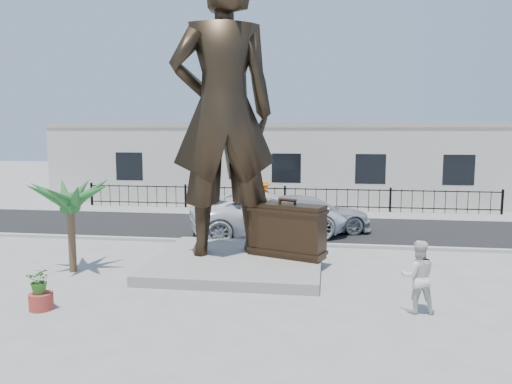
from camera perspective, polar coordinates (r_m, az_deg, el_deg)
ground at (r=14.45m, az=-1.16°, el=-10.07°), size 100.00×100.00×0.00m
street at (r=22.15m, az=2.24°, el=-4.00°), size 40.00×7.00×0.01m
curb at (r=18.74m, az=1.10°, el=-5.87°), size 40.00×0.25×0.12m
far_sidewalk at (r=26.07m, az=3.16°, el=-2.31°), size 40.00×2.50×0.02m
plinth at (r=15.91m, az=-2.06°, el=-7.90°), size 5.20×5.20×0.30m
fence at (r=26.77m, az=3.32°, el=-0.79°), size 22.00×0.10×1.20m
building at (r=30.77m, az=4.02°, el=3.23°), size 28.00×7.00×4.40m
statue at (r=15.88m, az=-3.78°, el=9.12°), size 3.82×3.11×9.06m
suitcase at (r=15.71m, az=3.58°, el=-4.41°), size 2.48×1.55×1.67m
tourist at (r=12.41m, az=18.01°, el=-9.17°), size 0.89×0.71×1.72m
car_white at (r=20.08m, az=1.46°, el=-2.60°), size 6.90×4.90×1.75m
car_silver at (r=21.03m, az=6.06°, el=-2.51°), size 5.63×3.53×1.52m
worker at (r=26.10m, az=0.96°, el=-0.49°), size 1.17×0.90×1.60m
palm_tree at (r=16.31m, az=-20.15°, el=-8.51°), size 1.80×1.80×3.20m
planter at (r=13.22m, az=-23.35°, el=-11.41°), size 0.56×0.56×0.40m
shrub at (r=13.07m, az=-23.46°, el=-9.25°), size 0.68×0.63×0.64m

